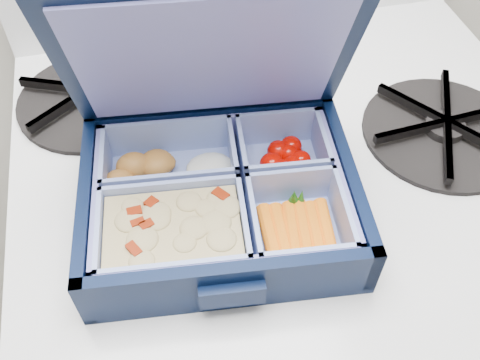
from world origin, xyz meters
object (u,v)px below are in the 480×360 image
object	(u,v)px
burner_grate	(445,126)
fork	(250,110)
bento_box	(220,198)
stove	(273,328)

from	to	relation	value
burner_grate	fork	distance (m)	0.21
burner_grate	fork	size ratio (longest dim) A/B	0.95
bento_box	fork	xyz separation A→B (m)	(0.06, 0.13, -0.03)
burner_grate	bento_box	bearing A→B (deg)	-168.26
bento_box	fork	size ratio (longest dim) A/B	1.34
bento_box	fork	world-z (taller)	bento_box
bento_box	burner_grate	xyz separation A→B (m)	(0.25, 0.05, -0.02)
burner_grate	fork	world-z (taller)	burner_grate
stove	bento_box	size ratio (longest dim) A/B	3.58
stove	burner_grate	xyz separation A→B (m)	(0.16, -0.01, 0.44)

